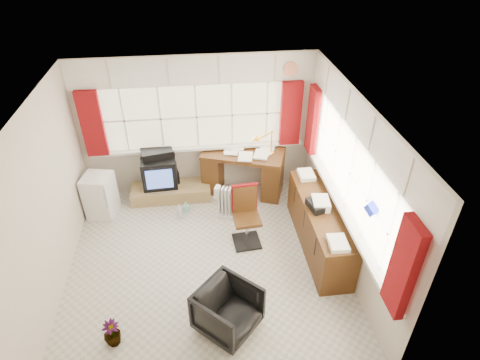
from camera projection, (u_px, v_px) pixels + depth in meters
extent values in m
plane|color=beige|center=(207.00, 264.00, 5.95)|extent=(4.00, 4.00, 0.00)
plane|color=beige|center=(197.00, 127.00, 6.88)|extent=(4.00, 0.00, 4.00)
plane|color=beige|center=(212.00, 328.00, 3.61)|extent=(4.00, 0.00, 4.00)
plane|color=beige|center=(44.00, 208.00, 5.04)|extent=(0.00, 4.00, 4.00)
plane|color=beige|center=(350.00, 186.00, 5.44)|extent=(0.00, 4.00, 4.00)
plane|color=white|center=(197.00, 108.00, 4.54)|extent=(4.00, 4.00, 0.00)
plane|color=beige|center=(197.00, 117.00, 6.75)|extent=(3.60, 0.00, 3.60)
cube|color=white|center=(199.00, 148.00, 7.05)|extent=(3.70, 0.12, 0.05)
cube|color=white|center=(124.00, 121.00, 6.62)|extent=(0.03, 0.02, 1.10)
cube|color=white|center=(161.00, 119.00, 6.68)|extent=(0.03, 0.02, 1.10)
cube|color=white|center=(197.00, 117.00, 6.74)|extent=(0.03, 0.02, 1.10)
cube|color=white|center=(232.00, 115.00, 6.80)|extent=(0.03, 0.02, 1.10)
cube|color=white|center=(267.00, 113.00, 6.86)|extent=(0.03, 0.02, 1.10)
plane|color=beige|center=(351.00, 173.00, 5.33)|extent=(0.00, 3.60, 3.60)
cube|color=white|center=(342.00, 208.00, 5.65)|extent=(0.12, 3.70, 0.05)
cube|color=white|center=(388.00, 234.00, 4.34)|extent=(0.02, 0.03, 1.10)
cube|color=white|center=(367.00, 201.00, 4.84)|extent=(0.02, 0.03, 1.10)
cube|color=white|center=(350.00, 173.00, 5.33)|extent=(0.02, 0.03, 1.10)
cube|color=white|center=(336.00, 151.00, 5.82)|extent=(0.02, 0.03, 1.10)
cube|color=white|center=(324.00, 132.00, 6.31)|extent=(0.02, 0.03, 1.10)
cube|color=maroon|center=(92.00, 124.00, 6.51)|extent=(0.35, 0.10, 1.15)
cube|color=maroon|center=(291.00, 114.00, 6.84)|extent=(0.35, 0.10, 1.15)
cube|color=maroon|center=(313.00, 120.00, 6.63)|extent=(0.10, 0.35, 1.15)
cube|color=maroon|center=(403.00, 268.00, 3.93)|extent=(0.10, 0.35, 1.15)
cube|color=white|center=(194.00, 71.00, 6.28)|extent=(3.95, 0.08, 0.48)
cube|color=white|center=(359.00, 119.00, 4.87)|extent=(0.08, 3.95, 0.48)
cube|color=#593714|center=(243.00, 154.00, 7.06)|extent=(1.57, 1.14, 0.07)
cube|color=#593714|center=(215.00, 169.00, 7.39)|extent=(0.52, 0.70, 0.75)
cube|color=#593714|center=(273.00, 177.00, 7.19)|extent=(0.52, 0.70, 0.75)
cube|color=white|center=(243.00, 151.00, 7.03)|extent=(0.34, 0.39, 0.02)
cube|color=white|center=(243.00, 151.00, 7.03)|extent=(0.34, 0.39, 0.02)
cube|color=white|center=(243.00, 151.00, 7.03)|extent=(0.34, 0.39, 0.02)
cube|color=white|center=(243.00, 151.00, 7.03)|extent=(0.34, 0.39, 0.02)
cube|color=white|center=(243.00, 151.00, 7.02)|extent=(0.34, 0.39, 0.02)
cube|color=white|center=(243.00, 150.00, 7.02)|extent=(0.34, 0.39, 0.02)
cube|color=white|center=(243.00, 150.00, 7.02)|extent=(0.34, 0.39, 0.02)
cylinder|color=#FBB20A|center=(271.00, 153.00, 6.99)|extent=(0.11, 0.11, 0.02)
cylinder|color=#FBB20A|center=(271.00, 142.00, 6.88)|extent=(0.03, 0.03, 0.41)
cone|color=#FBB20A|center=(272.00, 134.00, 6.79)|extent=(0.19, 0.17, 0.17)
cube|color=black|center=(247.00, 241.00, 6.32)|extent=(0.44, 0.44, 0.04)
cylinder|color=silver|center=(247.00, 231.00, 6.20)|extent=(0.05, 0.05, 0.47)
cube|color=#593714|center=(247.00, 219.00, 6.06)|extent=(0.43, 0.41, 0.05)
cube|color=#593714|center=(244.00, 198.00, 6.08)|extent=(0.37, 0.07, 0.45)
cube|color=maroon|center=(244.00, 197.00, 6.07)|extent=(0.40, 0.08, 0.47)
imported|color=black|center=(228.00, 310.00, 4.89)|extent=(0.96, 0.96, 0.63)
cube|color=white|center=(230.00, 216.00, 6.80)|extent=(0.43, 0.30, 0.08)
cube|color=white|center=(220.00, 200.00, 6.67)|extent=(0.07, 0.12, 0.52)
cube|color=white|center=(223.00, 200.00, 6.66)|extent=(0.07, 0.12, 0.52)
cube|color=white|center=(227.00, 201.00, 6.65)|extent=(0.07, 0.12, 0.52)
cube|color=white|center=(230.00, 202.00, 6.63)|extent=(0.07, 0.12, 0.52)
cube|color=white|center=(233.00, 202.00, 6.62)|extent=(0.07, 0.12, 0.52)
cube|color=white|center=(237.00, 203.00, 6.61)|extent=(0.07, 0.12, 0.52)
cube|color=white|center=(241.00, 203.00, 6.59)|extent=(0.07, 0.12, 0.52)
cube|color=#593714|center=(319.00, 226.00, 6.07)|extent=(0.50, 2.00, 0.75)
cube|color=white|center=(338.00, 242.00, 5.18)|extent=(0.24, 0.32, 0.10)
cube|color=white|center=(320.00, 204.00, 5.83)|extent=(0.24, 0.32, 0.10)
cube|color=white|center=(306.00, 174.00, 6.49)|extent=(0.24, 0.32, 0.10)
cube|color=black|center=(318.00, 205.00, 5.81)|extent=(0.32, 0.37, 0.11)
cube|color=tan|center=(171.00, 192.00, 7.23)|extent=(1.40, 0.50, 0.25)
cube|color=black|center=(159.00, 171.00, 7.09)|extent=(0.62, 0.56, 0.54)
cube|color=#4A69D3|center=(159.00, 179.00, 6.86)|extent=(0.45, 0.04, 0.37)
cube|color=black|center=(160.00, 176.00, 7.22)|extent=(0.71, 0.53, 0.23)
cube|color=black|center=(158.00, 165.00, 7.09)|extent=(0.65, 0.50, 0.22)
cube|color=black|center=(157.00, 154.00, 6.97)|extent=(0.60, 0.47, 0.21)
cube|color=white|center=(100.00, 195.00, 6.71)|extent=(0.53, 0.53, 0.76)
cube|color=silver|center=(106.00, 199.00, 6.45)|extent=(0.02, 0.02, 0.40)
imported|color=silver|center=(179.00, 211.00, 6.76)|extent=(0.13, 0.13, 0.27)
imported|color=#97E2D1|center=(186.00, 207.00, 6.91)|extent=(0.11, 0.11, 0.20)
imported|color=black|center=(112.00, 333.00, 4.77)|extent=(0.23, 0.23, 0.37)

